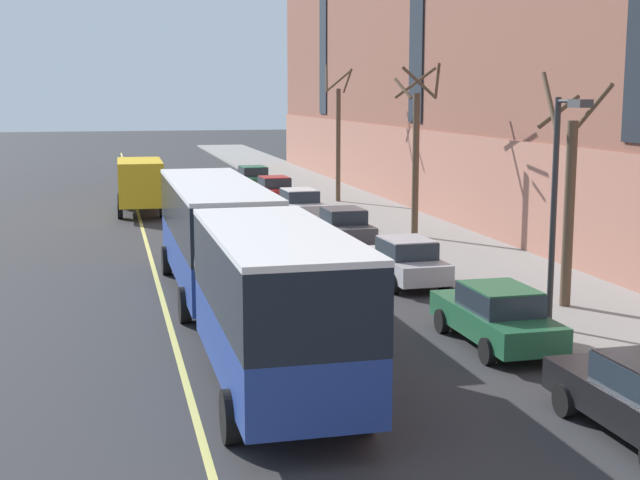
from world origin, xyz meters
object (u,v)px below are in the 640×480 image
Objects in this scene: city_bus at (234,253)px; parked_car_darkgray_5 at (342,226)px; box_truck at (140,183)px; fire_hydrant at (359,221)px; street_tree_far_uptown at (416,149)px; street_tree_far_downtown at (338,136)px; parked_car_green_6 at (253,178)px; parked_car_red_7 at (274,190)px; parked_car_green_3 at (496,316)px; parked_car_silver_1 at (405,261)px; parked_car_white_0 at (299,204)px; street_tree_mid_block at (569,196)px; street_lamp at (560,187)px.

parked_car_darkgray_5 is at bearing 63.21° from city_bus.
fire_hydrant is (9.47, -8.43, -1.17)m from box_truck.
street_tree_far_downtown reaches higher than street_tree_far_uptown.
parked_car_green_6 is 7.56m from parked_car_red_7.
parked_car_silver_1 is at bearing 88.77° from parked_car_green_3.
street_tree_far_uptown is at bearing -44.52° from box_truck.
parked_car_silver_1 is 9.67m from street_tree_far_uptown.
city_bus is at bearing -86.24° from box_truck.
street_tree_far_uptown reaches higher than box_truck.
parked_car_silver_1 is 11.24m from fire_hydrant.
street_tree_far_downtown is at bearing 69.70° from city_bus.
parked_car_white_0 is 14.49m from parked_car_green_6.
parked_car_white_0 is 8.67m from street_tree_far_uptown.
box_truck is (-7.85, 11.50, 0.88)m from parked_car_darkgray_5.
city_bus is at bearing -110.30° from street_tree_far_downtown.
parked_car_silver_1 is at bearing -68.13° from box_truck.
parked_car_darkgray_5 is at bearing 89.99° from parked_car_silver_1.
box_truck is (-7.85, 19.55, 0.88)m from parked_car_silver_1.
parked_car_darkgray_5 is at bearing -103.86° from street_tree_far_downtown.
fire_hydrant is at bearing 63.00° from city_bus.
parked_car_darkgray_5 reaches higher than fire_hydrant.
parked_car_white_0 is at bearing 99.96° from street_tree_mid_block.
parked_car_red_7 is (6.08, 27.06, -1.29)m from city_bus.
parked_car_red_7 is at bearing 163.98° from street_tree_far_downtown.
street_tree_far_uptown is at bearing -89.90° from street_tree_far_downtown.
street_tree_mid_block is 26.21m from street_tree_far_downtown.
box_truck reaches higher than fire_hydrant.
parked_car_green_3 is 28.16m from box_truck.
fire_hydrant is at bearing 62.16° from parked_car_darkgray_5.
parked_car_green_3 is (-0.16, -7.53, 0.00)m from parked_car_silver_1.
parked_car_red_7 is at bearing 98.93° from fire_hydrant.
parked_car_red_7 is 0.64× the size of box_truck.
street_tree_mid_block reaches higher than fire_hydrant.
parked_car_green_3 is 6.46× the size of fire_hydrant.
street_lamp reaches higher than parked_car_green_6.
parked_car_darkgray_5 is (6.28, 12.43, -1.29)m from city_bus.
parked_car_green_3 is 18.74m from fire_hydrant.
parked_car_silver_1 is 22.14m from street_tree_far_downtown.
box_truck is at bearing 111.87° from parked_car_silver_1.
parked_car_silver_1 is 0.58× the size of street_tree_far_downtown.
box_truck is at bearing -157.74° from parked_car_red_7.
street_tree_far_uptown reaches higher than street_lamp.
parked_car_green_6 is at bearing 92.95° from street_lamp.
street_tree_far_downtown is at bearing 86.73° from street_lamp.
parked_car_red_7 is 29.89m from street_lamp.
street_tree_mid_block is 16.02m from fire_hydrant.
parked_car_white_0 is 23.28m from parked_car_green_3.
parked_car_green_3 is at bearing -90.60° from parked_car_darkgray_5.
parked_car_green_3 is at bearing -89.88° from parked_car_white_0.
parked_car_white_0 and parked_car_green_3 have the same top height.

